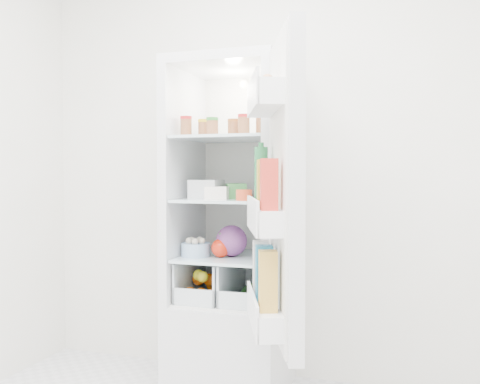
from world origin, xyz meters
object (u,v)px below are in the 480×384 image
(refrigerator, at_px, (234,268))
(red_cabbage, at_px, (232,241))
(fridge_door, at_px, (279,197))
(mushroom_bowl, at_px, (196,250))

(refrigerator, distance_m, red_cabbage, 0.19)
(fridge_door, bearing_deg, red_cabbage, 15.70)
(fridge_door, bearing_deg, refrigerator, 12.32)
(refrigerator, height_order, mushroom_bowl, refrigerator)
(refrigerator, bearing_deg, red_cabbage, -79.21)
(red_cabbage, distance_m, fridge_door, 0.70)
(red_cabbage, relative_size, mushroom_bowl, 1.09)
(red_cabbage, bearing_deg, refrigerator, 100.79)
(mushroom_bowl, bearing_deg, refrigerator, 43.46)
(refrigerator, distance_m, fridge_door, 0.86)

